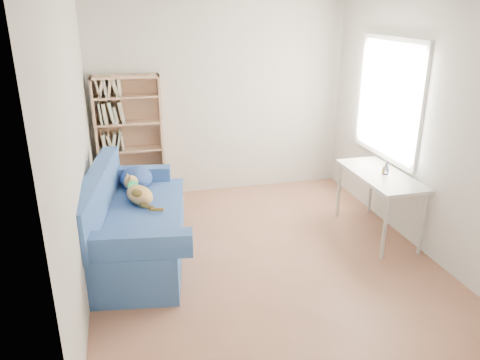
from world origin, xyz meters
name	(u,v)px	position (x,y,z in m)	size (l,w,h in m)	color
ground	(260,255)	(0.00, 0.00, 0.00)	(4.00, 4.00, 0.00)	brown
room_shell	(272,104)	(0.10, 0.03, 1.64)	(3.54, 4.04, 2.62)	silver
sofa	(133,224)	(-1.31, 0.35, 0.36)	(1.21, 2.09, 0.96)	#26498B
bookshelf	(131,146)	(-1.25, 1.85, 0.79)	(0.85, 0.27, 1.71)	tan
desk	(380,180)	(1.46, 0.16, 0.67)	(0.55, 1.20, 0.75)	white
pen_cup	(386,169)	(1.50, 0.14, 0.80)	(0.08, 0.08, 0.15)	white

